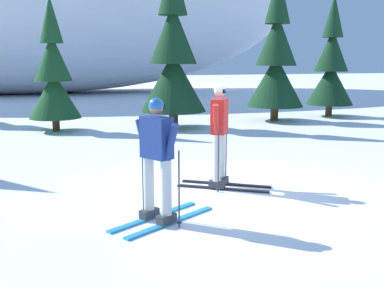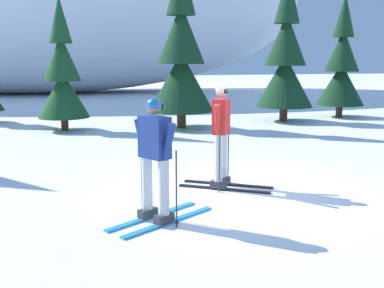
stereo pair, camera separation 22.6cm
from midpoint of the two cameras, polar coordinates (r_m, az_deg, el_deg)
The scene contains 7 objects.
ground_plane at distance 7.88m, azimuth 6.06°, elevation -6.14°, with size 120.00×120.00×0.00m, color white.
skier_navy_jacket at distance 6.27m, azimuth -5.40°, elevation -1.75°, with size 1.67×1.22×1.75m.
skier_red_jacket at distance 8.02m, azimuth 2.69°, elevation 1.30°, with size 1.60×1.26×1.84m.
pine_tree_center_left at distance 15.15m, azimuth -17.38°, elevation 8.19°, with size 1.63×1.63×4.23m.
pine_tree_center_right at distance 15.19m, azimuth -2.81°, elevation 10.86°, with size 2.17×2.17×5.63m.
pine_tree_right at distance 17.27m, azimuth 10.11°, elevation 10.38°, with size 2.10×2.10×5.43m.
pine_tree_far_right at distance 19.18m, azimuth 16.69°, elevation 9.30°, with size 1.85×1.85×4.79m.
Camera 1 is at (-3.25, -6.83, 2.24)m, focal length 42.58 mm.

